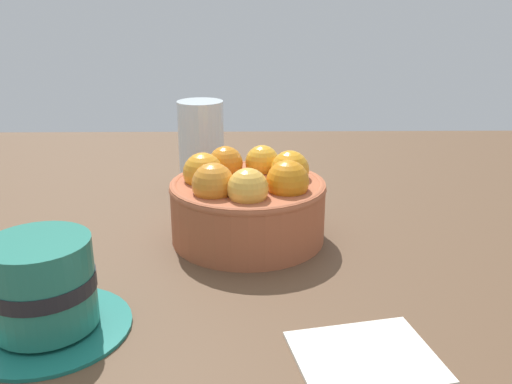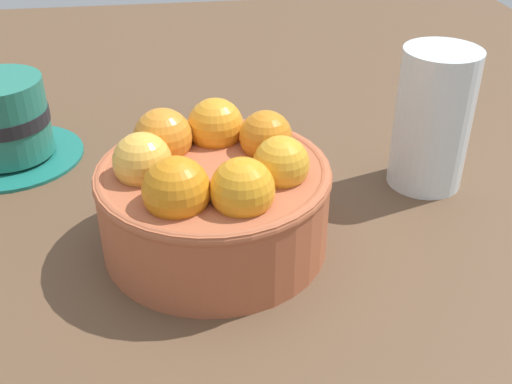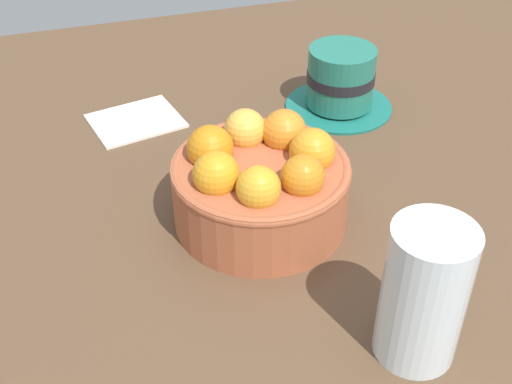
# 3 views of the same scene
# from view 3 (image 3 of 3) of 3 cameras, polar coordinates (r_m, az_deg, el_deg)

# --- Properties ---
(ground_plane) EXTENTS (1.29, 1.01, 0.04)m
(ground_plane) POSITION_cam_3_polar(r_m,az_deg,el_deg) (0.64, 0.36, -3.76)
(ground_plane) COLOR brown
(terracotta_bowl) EXTENTS (0.16, 0.16, 0.09)m
(terracotta_bowl) POSITION_cam_3_polar(r_m,az_deg,el_deg) (0.60, 0.37, 0.81)
(terracotta_bowl) COLOR #AD5938
(terracotta_bowl) RESTS_ON ground_plane
(coffee_cup) EXTENTS (0.13, 0.13, 0.07)m
(coffee_cup) POSITION_cam_3_polar(r_m,az_deg,el_deg) (0.79, 7.23, 9.35)
(coffee_cup) COLOR #1A6D61
(coffee_cup) RESTS_ON ground_plane
(water_glass) EXTENTS (0.06, 0.06, 0.12)m
(water_glass) POSITION_cam_3_polar(r_m,az_deg,el_deg) (0.49, 14.14, -8.46)
(water_glass) COLOR silver
(water_glass) RESTS_ON ground_plane
(folded_napkin) EXTENTS (0.11, 0.10, 0.01)m
(folded_napkin) POSITION_cam_3_polar(r_m,az_deg,el_deg) (0.78, -10.25, 6.10)
(folded_napkin) COLOR white
(folded_napkin) RESTS_ON ground_plane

